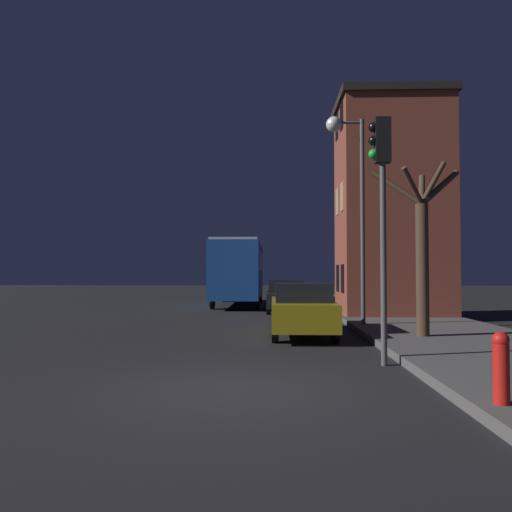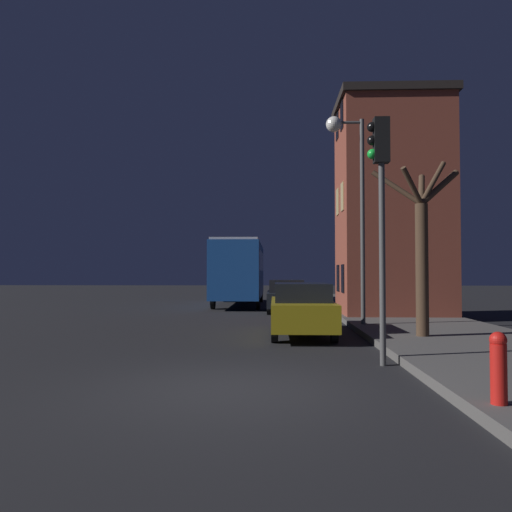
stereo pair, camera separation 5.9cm
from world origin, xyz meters
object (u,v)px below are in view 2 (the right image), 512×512
(car_mid_lane, at_px, (286,296))
(traffic_light, at_px, (380,189))
(car_near_lane, at_px, (301,308))
(streetlamp, at_px, (348,171))
(bare_tree, at_px, (422,245))
(fire_hydrant, at_px, (499,366))
(bus, at_px, (240,268))

(car_mid_lane, bearing_deg, traffic_light, -83.01)
(traffic_light, bearing_deg, car_near_lane, 106.36)
(traffic_light, xyz_separation_m, car_mid_lane, (-1.57, 12.80, -2.73))
(streetlamp, height_order, car_near_lane, streetlamp)
(traffic_light, distance_m, bare_tree, 3.83)
(car_mid_lane, bearing_deg, fire_hydrant, -82.02)
(streetlamp, xyz_separation_m, fire_hydrant, (0.44, -9.60, -4.42))
(traffic_light, relative_size, fire_hydrant, 5.40)
(bus, relative_size, car_near_lane, 2.04)
(car_mid_lane, bearing_deg, car_near_lane, -88.29)
(bare_tree, relative_size, fire_hydrant, 5.12)
(car_mid_lane, height_order, fire_hydrant, car_mid_lane)
(bare_tree, bearing_deg, fire_hydrant, -98.87)
(streetlamp, distance_m, car_mid_lane, 8.18)
(streetlamp, height_order, traffic_light, streetlamp)
(traffic_light, height_order, car_mid_lane, traffic_light)
(bus, height_order, car_near_lane, bus)
(bare_tree, bearing_deg, car_near_lane, 158.13)
(traffic_light, relative_size, car_mid_lane, 1.24)
(bus, distance_m, car_near_lane, 13.46)
(bare_tree, xyz_separation_m, bus, (-5.79, 14.36, -0.48))
(bare_tree, bearing_deg, car_mid_lane, 109.30)
(streetlamp, relative_size, bare_tree, 1.44)
(fire_hydrant, bearing_deg, bus, 102.63)
(car_near_lane, relative_size, car_mid_lane, 1.14)
(streetlamp, relative_size, car_mid_lane, 1.69)
(streetlamp, bearing_deg, car_mid_lane, 105.38)
(car_near_lane, bearing_deg, bare_tree, -21.87)
(bus, relative_size, car_mid_lane, 2.34)
(car_mid_lane, bearing_deg, bus, 116.90)
(traffic_light, bearing_deg, streetlamp, 87.44)
(bare_tree, height_order, fire_hydrant, bare_tree)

